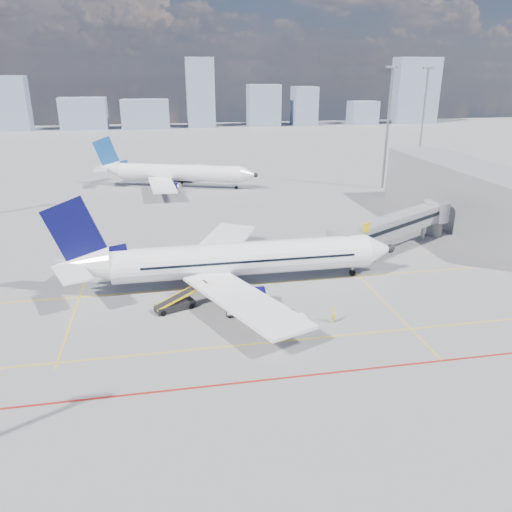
{
  "coord_description": "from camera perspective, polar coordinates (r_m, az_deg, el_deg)",
  "views": [
    {
      "loc": [
        -9.55,
        -46.97,
        24.48
      ],
      "look_at": [
        0.54,
        7.09,
        4.0
      ],
      "focal_mm": 35.0,
      "sensor_mm": 36.0,
      "label": 1
    }
  ],
  "objects": [
    {
      "name": "distant_skyline",
      "position": [
        237.38,
        -9.81,
        17.0
      ],
      "size": [
        255.73,
        12.32,
        31.52
      ],
      "color": "gray",
      "rests_on": "ground"
    },
    {
      "name": "jet_bridge",
      "position": [
        74.86,
        16.14,
        3.52
      ],
      "size": [
        23.55,
        15.78,
        6.3
      ],
      "color": "gray",
      "rests_on": "ground"
    },
    {
      "name": "main_aircraft",
      "position": [
        59.69,
        -3.07,
        -0.47
      ],
      "size": [
        41.68,
        36.33,
        12.15
      ],
      "rotation": [
        0.0,
        0.0,
        0.0
      ],
      "color": "white",
      "rests_on": "ground"
    },
    {
      "name": "apron_markings",
      "position": [
        50.34,
        1.06,
        -8.67
      ],
      "size": [
        90.0,
        35.12,
        0.01
      ],
      "color": "#E3B40B",
      "rests_on": "ground"
    },
    {
      "name": "floodlight_mast_ne",
      "position": [
        113.04,
        14.82,
        14.25
      ],
      "size": [
        3.2,
        0.61,
        25.45
      ],
      "color": "gray",
      "rests_on": "ground"
    },
    {
      "name": "ground",
      "position": [
        53.82,
        0.82,
        -6.63
      ],
      "size": [
        420.0,
        420.0,
        0.0
      ],
      "primitive_type": "plane",
      "color": "gray",
      "rests_on": "ground"
    },
    {
      "name": "floodlight_mast_far",
      "position": [
        156.32,
        18.63,
        15.42
      ],
      "size": [
        3.2,
        0.61,
        25.45
      ],
      "color": "gray",
      "rests_on": "ground"
    },
    {
      "name": "ramp_worker",
      "position": [
        52.32,
        8.85,
        -6.68
      ],
      "size": [
        0.54,
        0.7,
        1.71
      ],
      "primitive_type": "imported",
      "rotation": [
        0.0,
        0.0,
        1.35
      ],
      "color": "#D1DD17",
      "rests_on": "ground"
    },
    {
      "name": "baggage_tug",
      "position": [
        51.14,
        4.26,
        -7.22
      ],
      "size": [
        2.61,
        1.84,
        1.68
      ],
      "rotation": [
        0.0,
        0.0,
        0.17
      ],
      "color": "white",
      "rests_on": "ground"
    },
    {
      "name": "belt_loader",
      "position": [
        55.19,
        -9.11,
        -5.43
      ],
      "size": [
        6.2,
        3.49,
        2.53
      ],
      "rotation": [
        0.0,
        0.0,
        0.37
      ],
      "color": "black",
      "rests_on": "ground"
    },
    {
      "name": "second_aircraft",
      "position": [
        113.53,
        -9.42,
        9.36
      ],
      "size": [
        36.13,
        30.72,
        10.96
      ],
      "rotation": [
        0.0,
        0.0,
        -0.34
      ],
      "color": "white",
      "rests_on": "ground"
    },
    {
      "name": "terminal_block",
      "position": [
        90.3,
        23.14,
        6.33
      ],
      "size": [
        10.0,
        42.0,
        10.0
      ],
      "color": "gray",
      "rests_on": "ground"
    },
    {
      "name": "cargo_dolly",
      "position": [
        53.11,
        -1.7,
        -5.87
      ],
      "size": [
        3.38,
        1.89,
        1.76
      ],
      "rotation": [
        0.0,
        0.0,
        -0.15
      ],
      "color": "black",
      "rests_on": "ground"
    }
  ]
}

